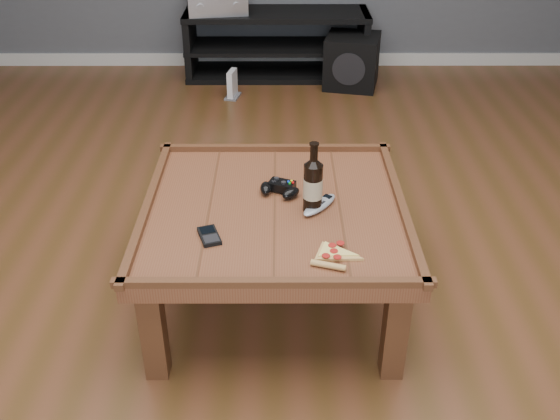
{
  "coord_description": "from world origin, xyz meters",
  "views": [
    {
      "loc": [
        0.02,
        -2.04,
        1.69
      ],
      "look_at": [
        0.02,
        -0.14,
        0.52
      ],
      "focal_mm": 40.0,
      "sensor_mm": 36.0,
      "label": 1
    }
  ],
  "objects_px": {
    "smartphone": "(209,236)",
    "remote_control": "(320,205)",
    "beer_bottle": "(313,184)",
    "av_receiver": "(217,1)",
    "subwoofer": "(352,61)",
    "media_console": "(277,45)",
    "pizza_slice": "(333,255)",
    "game_console": "(232,85)",
    "coffee_table": "(275,219)",
    "game_controller": "(280,188)"
  },
  "relations": [
    {
      "from": "subwoofer",
      "to": "smartphone",
      "type": "bearing_deg",
      "value": -93.62
    },
    {
      "from": "pizza_slice",
      "to": "av_receiver",
      "type": "distance_m",
      "value": 3.14
    },
    {
      "from": "beer_bottle",
      "to": "av_receiver",
      "type": "height_order",
      "value": "beer_bottle"
    },
    {
      "from": "media_console",
      "to": "subwoofer",
      "type": "distance_m",
      "value": 0.61
    },
    {
      "from": "remote_control",
      "to": "av_receiver",
      "type": "distance_m",
      "value": 2.83
    },
    {
      "from": "media_console",
      "to": "subwoofer",
      "type": "height_order",
      "value": "media_console"
    },
    {
      "from": "beer_bottle",
      "to": "av_receiver",
      "type": "bearing_deg",
      "value": 102.07
    },
    {
      "from": "smartphone",
      "to": "remote_control",
      "type": "distance_m",
      "value": 0.45
    },
    {
      "from": "game_controller",
      "to": "smartphone",
      "type": "xyz_separation_m",
      "value": [
        -0.25,
        -0.31,
        -0.01
      ]
    },
    {
      "from": "av_receiver",
      "to": "game_console",
      "type": "xyz_separation_m",
      "value": [
        0.13,
        -0.47,
        -0.48
      ]
    },
    {
      "from": "subwoofer",
      "to": "game_console",
      "type": "xyz_separation_m",
      "value": [
        -0.89,
        -0.24,
        -0.1
      ]
    },
    {
      "from": "remote_control",
      "to": "subwoofer",
      "type": "bearing_deg",
      "value": 118.49
    },
    {
      "from": "game_controller",
      "to": "smartphone",
      "type": "bearing_deg",
      "value": -106.65
    },
    {
      "from": "remote_control",
      "to": "game_console",
      "type": "distance_m",
      "value": 2.37
    },
    {
      "from": "smartphone",
      "to": "beer_bottle",
      "type": "bearing_deg",
      "value": 8.03
    },
    {
      "from": "game_controller",
      "to": "game_console",
      "type": "bearing_deg",
      "value": 121.0
    },
    {
      "from": "media_console",
      "to": "game_controller",
      "type": "relative_size",
      "value": 8.37
    },
    {
      "from": "game_controller",
      "to": "av_receiver",
      "type": "xyz_separation_m",
      "value": [
        -0.47,
        2.65,
        0.1
      ]
    },
    {
      "from": "coffee_table",
      "to": "beer_bottle",
      "type": "relative_size",
      "value": 3.7
    },
    {
      "from": "smartphone",
      "to": "game_console",
      "type": "xyz_separation_m",
      "value": [
        -0.09,
        2.49,
        -0.37
      ]
    },
    {
      "from": "smartphone",
      "to": "game_controller",
      "type": "bearing_deg",
      "value": 32.45
    },
    {
      "from": "remote_control",
      "to": "game_console",
      "type": "bearing_deg",
      "value": 139.45
    },
    {
      "from": "pizza_slice",
      "to": "smartphone",
      "type": "xyz_separation_m",
      "value": [
        -0.43,
        0.12,
        0.0
      ]
    },
    {
      "from": "remote_control",
      "to": "av_receiver",
      "type": "relative_size",
      "value": 0.39
    },
    {
      "from": "pizza_slice",
      "to": "subwoofer",
      "type": "relative_size",
      "value": 0.53
    },
    {
      "from": "pizza_slice",
      "to": "media_console",
      "type": "bearing_deg",
      "value": 111.31
    },
    {
      "from": "coffee_table",
      "to": "smartphone",
      "type": "relative_size",
      "value": 7.72
    },
    {
      "from": "game_controller",
      "to": "smartphone",
      "type": "distance_m",
      "value": 0.4
    },
    {
      "from": "game_controller",
      "to": "remote_control",
      "type": "distance_m",
      "value": 0.19
    },
    {
      "from": "media_console",
      "to": "smartphone",
      "type": "distance_m",
      "value": 2.98
    },
    {
      "from": "coffee_table",
      "to": "media_console",
      "type": "distance_m",
      "value": 2.75
    },
    {
      "from": "pizza_slice",
      "to": "remote_control",
      "type": "xyz_separation_m",
      "value": [
        -0.03,
        0.32,
        0.01
      ]
    },
    {
      "from": "beer_bottle",
      "to": "subwoofer",
      "type": "distance_m",
      "value": 2.6
    },
    {
      "from": "subwoofer",
      "to": "coffee_table",
      "type": "bearing_deg",
      "value": -90.02
    },
    {
      "from": "media_console",
      "to": "av_receiver",
      "type": "height_order",
      "value": "av_receiver"
    },
    {
      "from": "coffee_table",
      "to": "pizza_slice",
      "type": "distance_m",
      "value": 0.39
    },
    {
      "from": "beer_bottle",
      "to": "remote_control",
      "type": "distance_m",
      "value": 0.1
    },
    {
      "from": "smartphone",
      "to": "remote_control",
      "type": "xyz_separation_m",
      "value": [
        0.4,
        0.2,
        0.01
      ]
    },
    {
      "from": "beer_bottle",
      "to": "remote_control",
      "type": "bearing_deg",
      "value": 22.29
    },
    {
      "from": "media_console",
      "to": "remote_control",
      "type": "relative_size",
      "value": 7.32
    },
    {
      "from": "game_controller",
      "to": "av_receiver",
      "type": "relative_size",
      "value": 0.34
    },
    {
      "from": "subwoofer",
      "to": "media_console",
      "type": "bearing_deg",
      "value": 170.35
    },
    {
      "from": "game_controller",
      "to": "media_console",
      "type": "bearing_deg",
      "value": 112.52
    },
    {
      "from": "pizza_slice",
      "to": "game_console",
      "type": "bearing_deg",
      "value": 118.91
    },
    {
      "from": "media_console",
      "to": "beer_bottle",
      "type": "distance_m",
      "value": 2.8
    },
    {
      "from": "media_console",
      "to": "beer_bottle",
      "type": "height_order",
      "value": "beer_bottle"
    },
    {
      "from": "remote_control",
      "to": "av_receiver",
      "type": "xyz_separation_m",
      "value": [
        -0.62,
        2.76,
        0.11
      ]
    },
    {
      "from": "game_controller",
      "to": "subwoofer",
      "type": "distance_m",
      "value": 2.5
    },
    {
      "from": "media_console",
      "to": "game_console",
      "type": "bearing_deg",
      "value": -124.19
    },
    {
      "from": "game_controller",
      "to": "game_console",
      "type": "relative_size",
      "value": 0.83
    }
  ]
}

